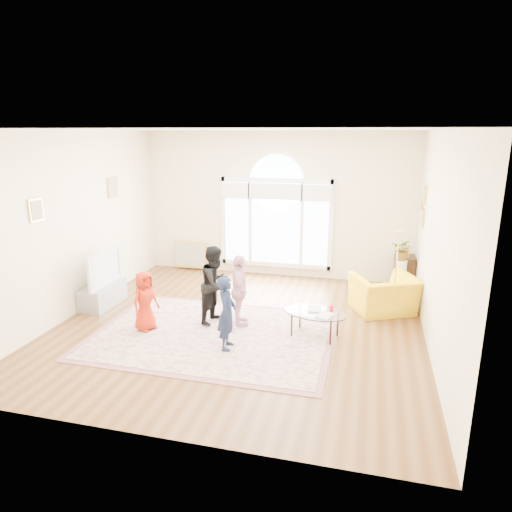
% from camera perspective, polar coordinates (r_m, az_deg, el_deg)
% --- Properties ---
extents(ground, '(6.00, 6.00, 0.00)m').
position_cam_1_polar(ground, '(7.78, -2.14, -8.76)').
color(ground, '#533113').
rests_on(ground, ground).
extents(room_shell, '(6.00, 6.00, 6.00)m').
position_cam_1_polar(room_shell, '(9.98, 2.41, 6.04)').
color(room_shell, '#F3E5BF').
rests_on(room_shell, ground).
extents(area_rug, '(3.60, 2.60, 0.02)m').
position_cam_1_polar(area_rug, '(7.48, -5.35, -9.75)').
color(area_rug, beige).
rests_on(area_rug, ground).
extents(rug_border, '(3.80, 2.80, 0.01)m').
position_cam_1_polar(rug_border, '(7.49, -5.35, -9.78)').
color(rug_border, '#90585A').
rests_on(rug_border, ground).
extents(tv_console, '(0.45, 1.00, 0.42)m').
position_cam_1_polar(tv_console, '(9.06, -18.58, -4.60)').
color(tv_console, gray).
rests_on(tv_console, ground).
extents(television, '(0.17, 1.11, 0.64)m').
position_cam_1_polar(television, '(8.90, -18.83, -1.40)').
color(television, black).
rests_on(television, tv_console).
extents(coffee_table, '(1.12, 0.85, 0.54)m').
position_cam_1_polar(coffee_table, '(7.32, 7.41, -7.09)').
color(coffee_table, silver).
rests_on(coffee_table, ground).
extents(armchair, '(1.34, 1.28, 0.68)m').
position_cam_1_polar(armchair, '(8.54, 15.74, -4.65)').
color(armchair, yellow).
rests_on(armchair, ground).
extents(side_cabinet, '(0.40, 0.50, 0.70)m').
position_cam_1_polar(side_cabinet, '(9.94, 17.99, -1.96)').
color(side_cabinet, black).
rests_on(side_cabinet, ground).
extents(floor_lamp, '(0.32, 0.32, 1.51)m').
position_cam_1_polar(floor_lamp, '(8.35, 17.36, 1.51)').
color(floor_lamp, black).
rests_on(floor_lamp, ground).
extents(plant_pedestal, '(0.20, 0.20, 0.70)m').
position_cam_1_polar(plant_pedestal, '(9.60, 17.63, -2.53)').
color(plant_pedestal, white).
rests_on(plant_pedestal, ground).
extents(potted_plant, '(0.51, 0.48, 0.44)m').
position_cam_1_polar(potted_plant, '(9.45, 17.90, 0.77)').
color(potted_plant, '#33722D').
rests_on(potted_plant, plant_pedestal).
extents(leaning_picture, '(0.80, 0.14, 0.62)m').
position_cam_1_polar(leaning_picture, '(10.99, -8.08, -1.63)').
color(leaning_picture, tan).
rests_on(leaning_picture, ground).
extents(child_red, '(0.47, 0.57, 0.99)m').
position_cam_1_polar(child_red, '(7.65, -13.71, -5.47)').
color(child_red, '#B2210E').
rests_on(child_red, area_rug).
extents(child_navy, '(0.31, 0.44, 1.12)m').
position_cam_1_polar(child_navy, '(6.80, -3.67, -7.11)').
color(child_navy, '#161F3B').
rests_on(child_navy, area_rug).
extents(child_black, '(0.64, 0.74, 1.33)m').
position_cam_1_polar(child_black, '(7.73, -5.07, -3.55)').
color(child_black, black).
rests_on(child_black, area_rug).
extents(child_pink, '(0.48, 0.76, 1.21)m').
position_cam_1_polar(child_pink, '(7.57, -2.10, -4.37)').
color(child_pink, '#E3A5B7').
rests_on(child_pink, area_rug).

